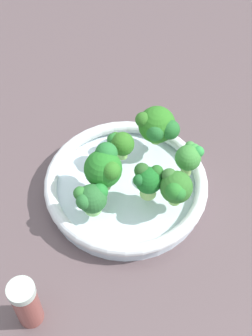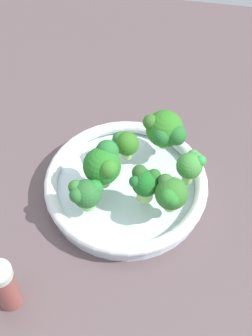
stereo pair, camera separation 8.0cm
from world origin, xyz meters
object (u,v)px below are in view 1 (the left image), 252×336
Objects in this scene: pepper_shaker at (26,303)px; bowl at (126,185)px; broccoli_floret_5 at (121,144)px; broccoli_floret_3 at (176,188)px; broccoli_floret_4 at (91,198)px; broccoli_floret_6 at (189,157)px; broccoli_floret_1 at (104,166)px; broccoli_floret_0 at (148,180)px; broccoli_floret_2 at (157,126)px.

bowl is at bearing -121.21° from pepper_shaker.
broccoli_floret_5 is at bearing -79.29° from bowl.
broccoli_floret_3 is 1.19× the size of broccoli_floret_4.
broccoli_floret_4 is at bearing 26.72° from broccoli_floret_6.
broccoli_floret_1 is 0.83× the size of pepper_shaker.
broccoli_floret_0 is 0.77× the size of broccoli_floret_1.
broccoli_floret_1 is 1.50× the size of broccoli_floret_5.
broccoli_floret_0 is at bearing -131.25° from pepper_shaker.
bowl is at bearing 100.71° from broccoli_floret_5.
broccoli_floret_1 is 1.31× the size of broccoli_floret_6.
broccoli_floret_3 is 6.87cm from broccoli_floret_6.
broccoli_floret_4 is 0.89× the size of broccoli_floret_6.
bowl is 7.85cm from broccoli_floret_1.
broccoli_floret_4 is (13.31, 1.64, -0.85)cm from broccoli_floret_3.
broccoli_floret_1 reaches higher than broccoli_floret_5.
broccoli_floret_0 is at bearing -159.18° from broccoli_floret_4.
pepper_shaker is at bearing 48.75° from broccoli_floret_0.
broccoli_floret_1 reaches higher than pepper_shaker.
broccoli_floret_3 is at bearing -140.28° from pepper_shaker.
broccoli_floret_6 is at bearing 163.11° from broccoli_floret_5.
bowl is 3.46× the size of broccoli_floret_1.
broccoli_floret_5 is at bearing -110.98° from broccoli_floret_4.
broccoli_floret_3 is (-4.34, 1.77, 0.35)cm from broccoli_floret_0.
broccoli_floret_2 is 1.18× the size of broccoli_floret_3.
broccoli_floret_2 is at bearing -153.63° from broccoli_floret_5.
broccoli_floret_1 reaches higher than bowl.
broccoli_floret_0 reaches higher than broccoli_floret_4.
broccoli_floret_3 is 1.05× the size of broccoli_floret_6.
broccoli_floret_5 is at bearing 26.37° from broccoli_floret_2.
broccoli_floret_2 is 1.40× the size of broccoli_floret_4.
pepper_shaker is (10.28, 21.64, -3.97)cm from broccoli_floret_1.
broccoli_floret_0 is 0.81× the size of broccoli_floret_2.
broccoli_floret_0 is 1.16× the size of broccoli_floret_5.
broccoli_floret_2 reaches higher than broccoli_floret_4.
broccoli_floret_1 is at bearing -115.41° from pepper_shaker.
broccoli_floret_2 reaches higher than bowl.
broccoli_floret_4 is at bearing 53.68° from broccoli_floret_2.
bowl is at bearing -30.69° from broccoli_floret_3.
broccoli_floret_0 reaches higher than broccoli_floret_5.
bowl is 7.38cm from broccoli_floret_5.
broccoli_floret_6 reaches higher than bowl.
bowl is 4.29× the size of broccoli_floret_3.
broccoli_floret_1 is at bearing 46.59° from broccoli_floret_2.
bowl is at bearing -39.27° from broccoli_floret_0.
broccoli_floret_3 is 1.21× the size of broccoli_floret_5.
broccoli_floret_0 is 1.13× the size of broccoli_floret_4.
broccoli_floret_3 reaches higher than broccoli_floret_4.
broccoli_floret_2 is (-5.39, -8.30, 6.35)cm from bowl.
broccoli_floret_0 is 4.70cm from broccoli_floret_3.
broccoli_floret_4 is (1.89, 5.26, -1.74)cm from broccoli_floret_1.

